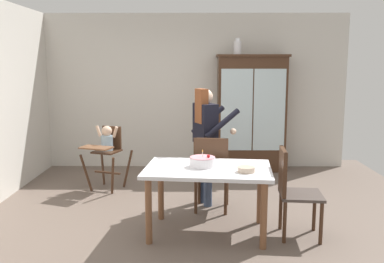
{
  "coord_description": "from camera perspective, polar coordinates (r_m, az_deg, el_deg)",
  "views": [
    {
      "loc": [
        0.01,
        -4.83,
        1.86
      ],
      "look_at": [
        -0.03,
        0.7,
        0.95
      ],
      "focal_mm": 39.38,
      "sensor_mm": 36.0,
      "label": 1
    }
  ],
  "objects": [
    {
      "name": "ground_plane",
      "position": [
        5.18,
        0.32,
        -11.71
      ],
      "size": [
        6.24,
        6.24,
        0.0
      ],
      "primitive_type": "plane",
      "color": "#66564C"
    },
    {
      "name": "wall_back",
      "position": [
        7.48,
        0.37,
        5.42
      ],
      "size": [
        5.32,
        0.06,
        2.7
      ],
      "primitive_type": "cube",
      "color": "beige",
      "rests_on": "ground_plane"
    },
    {
      "name": "china_cabinet",
      "position": [
        7.32,
        8.02,
        2.51
      ],
      "size": [
        1.21,
        0.48,
        1.99
      ],
      "color": "#422819",
      "rests_on": "ground_plane"
    },
    {
      "name": "ceramic_vase",
      "position": [
        7.24,
        6.18,
        11.27
      ],
      "size": [
        0.13,
        0.13,
        0.27
      ],
      "color": "white",
      "rests_on": "china_cabinet"
    },
    {
      "name": "high_chair_with_toddler",
      "position": [
        6.29,
        -11.47,
        -1.92
      ],
      "size": [
        0.73,
        0.81,
        0.95
      ],
      "rotation": [
        0.0,
        0.0,
        -0.35
      ],
      "color": "#422819",
      "rests_on": "ground_plane"
    },
    {
      "name": "adult_person",
      "position": [
        5.45,
        1.88,
        -0.08
      ],
      "size": [
        0.64,
        0.63,
        1.53
      ],
      "rotation": [
        0.0,
        0.0,
        2.0
      ],
      "color": "#3D4C6B",
      "rests_on": "ground_plane"
    },
    {
      "name": "dining_table",
      "position": [
        4.59,
        2.17,
        -6.12
      ],
      "size": [
        1.43,
        1.01,
        0.74
      ],
      "color": "silver",
      "rests_on": "ground_plane"
    },
    {
      "name": "birthday_cake",
      "position": [
        4.58,
        1.43,
        -4.11
      ],
      "size": [
        0.28,
        0.28,
        0.19
      ],
      "color": "white",
      "rests_on": "dining_table"
    },
    {
      "name": "serving_bowl",
      "position": [
        4.4,
        7.34,
        -5.12
      ],
      "size": [
        0.18,
        0.18,
        0.05
      ],
      "primitive_type": "cylinder",
      "color": "#C6AD93",
      "rests_on": "dining_table"
    },
    {
      "name": "dining_chair_far_side",
      "position": [
        5.24,
        2.64,
        -5.07
      ],
      "size": [
        0.49,
        0.49,
        0.96
      ],
      "rotation": [
        0.0,
        0.0,
        3.02
      ],
      "color": "#422819",
      "rests_on": "ground_plane"
    },
    {
      "name": "dining_chair_right_end",
      "position": [
        4.64,
        13.33,
        -7.25
      ],
      "size": [
        0.48,
        0.48,
        0.96
      ],
      "rotation": [
        0.0,
        0.0,
        1.48
      ],
      "color": "#422819",
      "rests_on": "ground_plane"
    }
  ]
}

